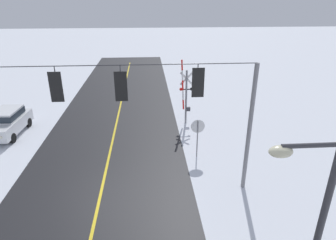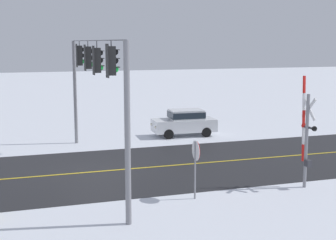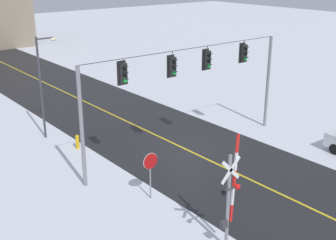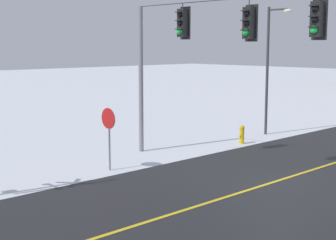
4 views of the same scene
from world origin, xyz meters
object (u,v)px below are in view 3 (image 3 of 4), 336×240
(streetlamp_near, at_px, (43,78))
(fire_hydrant, at_px, (77,141))
(railroad_crossing, at_px, (229,196))
(stop_sign, at_px, (150,166))

(streetlamp_near, xyz_separation_m, fire_hydrant, (0.55, -2.96, -3.45))
(railroad_crossing, relative_size, streetlamp_near, 0.73)
(railroad_crossing, bearing_deg, fire_hydrant, 89.55)
(railroad_crossing, distance_m, streetlamp_near, 15.73)
(stop_sign, bearing_deg, fire_hydrant, 88.91)
(stop_sign, height_order, streetlamp_near, streetlamp_near)
(streetlamp_near, bearing_deg, stop_sign, -87.83)
(railroad_crossing, relative_size, fire_hydrant, 5.39)
(stop_sign, relative_size, railroad_crossing, 0.50)
(stop_sign, relative_size, streetlamp_near, 0.36)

